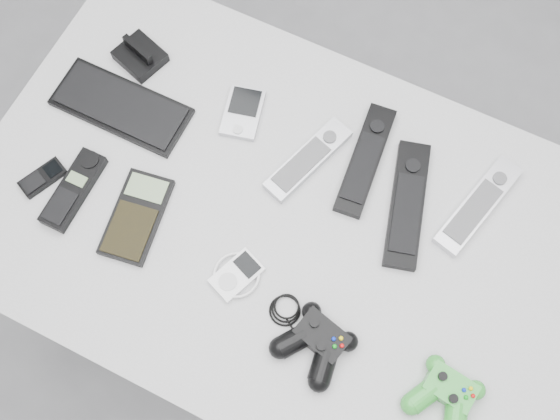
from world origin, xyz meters
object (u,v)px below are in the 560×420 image
at_px(remote_silver_a, 308,159).
at_px(mobile_phone, 43,178).
at_px(pda, 243,113).
at_px(cordless_handset, 73,190).
at_px(remote_black_a, 366,159).
at_px(calculator, 136,217).
at_px(pda_keyboard, 121,106).
at_px(remote_black_b, 407,204).
at_px(mp3_player, 237,275).
at_px(remote_silver_b, 478,205).
at_px(controller_black, 317,342).
at_px(controller_green, 447,394).
at_px(desk, 280,231).

xyz_separation_m(remote_silver_a, mobile_phone, (-0.45, -0.26, -0.00)).
xyz_separation_m(pda, cordless_handset, (-0.22, -0.29, 0.00)).
bearing_deg(pda, remote_silver_a, -26.36).
distance_m(remote_black_a, calculator, 0.46).
xyz_separation_m(pda_keyboard, remote_black_b, (0.60, 0.06, 0.00)).
relative_size(mobile_phone, mp3_player, 0.96).
relative_size(pda, remote_silver_b, 0.50).
distance_m(mobile_phone, calculator, 0.21).
bearing_deg(remote_black_b, remote_silver_b, 9.82).
height_order(pda, controller_black, controller_black).
bearing_deg(controller_black, pda_keyboard, 169.03).
bearing_deg(pda_keyboard, mobile_phone, -106.04).
height_order(cordless_handset, mp3_player, cordless_handset).
distance_m(remote_silver_a, controller_green, 0.50).
relative_size(remote_black_b, mobile_phone, 2.85).
bearing_deg(mobile_phone, controller_green, 22.03).
distance_m(remote_silver_b, calculator, 0.66).
relative_size(pda, cordless_handset, 0.67).
distance_m(mobile_phone, controller_green, 0.86).
bearing_deg(mobile_phone, controller_black, 19.46).
height_order(remote_black_a, remote_black_b, same).
bearing_deg(pda_keyboard, desk, -10.62).
height_order(remote_black_a, controller_green, controller_green).
bearing_deg(calculator, remote_black_b, 19.82).
relative_size(remote_black_a, mobile_phone, 2.66).
relative_size(mobile_phone, calculator, 0.50).
bearing_deg(calculator, pda, 65.44).
bearing_deg(remote_black_a, mp3_player, -116.56).
height_order(mobile_phone, mp3_player, mp3_player).
distance_m(pda_keyboard, remote_silver_b, 0.74).
xyz_separation_m(mp3_player, controller_green, (0.42, -0.03, 0.01)).
height_order(pda_keyboard, controller_green, controller_green).
distance_m(pda_keyboard, remote_black_a, 0.51).
height_order(desk, mp3_player, mp3_player).
distance_m(remote_silver_b, controller_green, 0.36).
bearing_deg(mobile_phone, calculator, 27.49).
xyz_separation_m(desk, mobile_phone, (-0.45, -0.13, 0.08)).
relative_size(remote_black_a, mp3_player, 2.55).
height_order(remote_black_a, cordless_handset, cordless_handset).
distance_m(desk, pda, 0.25).
distance_m(remote_silver_a, cordless_handset, 0.46).
relative_size(remote_silver_a, cordless_handset, 1.22).
bearing_deg(cordless_handset, desk, 17.49).
bearing_deg(pda_keyboard, cordless_handset, -86.55).
relative_size(desk, pda, 10.71).
bearing_deg(desk, remote_black_b, 32.53).
relative_size(remote_silver_b, cordless_handset, 1.35).
height_order(remote_black_b, mobile_phone, remote_black_b).
height_order(remote_black_a, controller_black, controller_black).
height_order(cordless_handset, calculator, cordless_handset).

